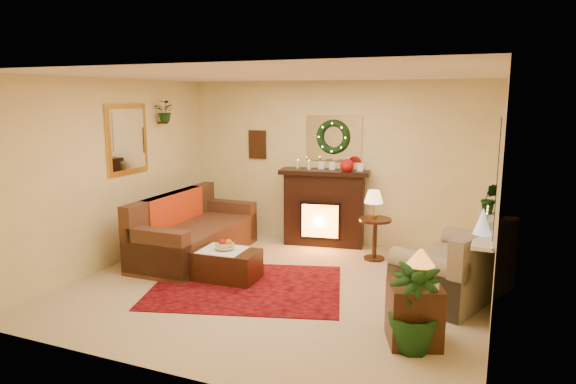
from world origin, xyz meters
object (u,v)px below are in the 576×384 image
at_px(side_table_round, 375,238).
at_px(fireplace, 324,211).
at_px(loveseat, 454,261).
at_px(end_table_square, 414,316).
at_px(sofa, 196,229).
at_px(coffee_table, 223,264).

bearing_deg(side_table_round, fireplace, 153.30).
bearing_deg(loveseat, end_table_square, -78.69).
relative_size(fireplace, loveseat, 0.81).
relative_size(loveseat, side_table_round, 2.50).
height_order(sofa, side_table_round, sofa).
bearing_deg(loveseat, sofa, -160.32).
bearing_deg(side_table_round, loveseat, -39.50).
bearing_deg(loveseat, side_table_round, 161.47).
height_order(end_table_square, coffee_table, end_table_square).
height_order(side_table_round, end_table_square, side_table_round).
distance_m(loveseat, coffee_table, 2.89).
xyz_separation_m(fireplace, end_table_square, (1.89, -2.88, -0.28)).
bearing_deg(sofa, side_table_round, 19.21).
distance_m(end_table_square, coffee_table, 2.71).
distance_m(fireplace, side_table_round, 1.07).
height_order(side_table_round, coffee_table, side_table_round).
height_order(fireplace, side_table_round, fireplace).
distance_m(side_table_round, coffee_table, 2.27).
bearing_deg(coffee_table, sofa, 138.60).
xyz_separation_m(sofa, loveseat, (3.67, -0.08, -0.01)).
bearing_deg(sofa, coffee_table, -39.50).
relative_size(fireplace, side_table_round, 2.04).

